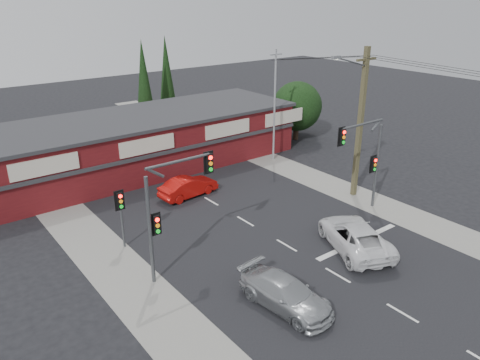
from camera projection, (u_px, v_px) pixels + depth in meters
ground at (294, 250)px, 25.53m from camera, size 120.00×120.00×0.00m
road_strip at (239, 218)px, 29.21m from camera, size 14.00×70.00×0.01m
verge_left at (110, 262)px, 24.40m from camera, size 3.00×70.00×0.02m
verge_right at (331, 186)px, 34.01m from camera, size 3.00×70.00×0.02m
stop_line at (358, 241)px, 26.40m from camera, size 6.50×0.35×0.01m
white_suv at (355, 236)px, 25.42m from camera, size 4.60×6.10×1.54m
silver_suv at (286, 294)px, 20.71m from camera, size 2.38×4.88×1.37m
red_sedan at (188, 187)px, 32.05m from camera, size 4.33×1.89×1.39m
lane_dashes at (311, 259)px, 24.61m from camera, size 0.12×35.11×0.01m
shop_building at (136, 142)px, 36.66m from camera, size 27.30×8.40×4.22m
tree_cluster at (295, 108)px, 44.11m from camera, size 5.90×5.10×5.50m
conifer_near at (144, 81)px, 43.11m from camera, size 1.80×1.80×9.25m
conifer_far at (167, 74)px, 46.56m from camera, size 1.80×1.80×9.25m
traffic_mast_left at (169, 203)px, 21.90m from camera, size 3.77×0.27×5.97m
traffic_mast_right at (367, 153)px, 28.67m from camera, size 3.96×0.27×5.97m
pedestal_signal at (121, 207)px, 24.98m from camera, size 0.55×0.27×3.38m
utility_pole at (359, 119)px, 30.44m from camera, size 4.38×0.59×10.00m
steel_pole at (275, 104)px, 37.68m from camera, size 1.20×0.16×9.00m
power_lines at (448, 73)px, 25.13m from camera, size 2.01×29.00×1.22m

